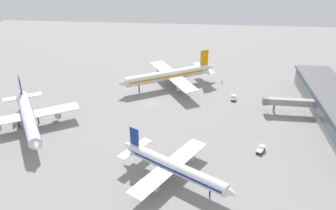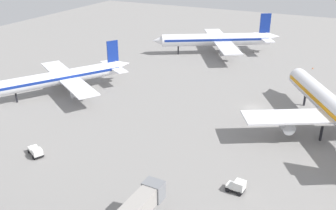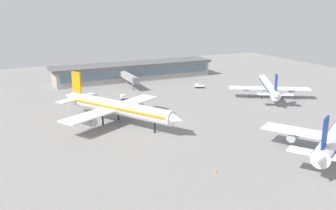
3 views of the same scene
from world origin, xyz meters
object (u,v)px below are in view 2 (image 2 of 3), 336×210
at_px(airplane_taxiing, 336,110).
at_px(airplane_distant, 63,77).
at_px(baggage_tug, 237,186).
at_px(pushback_tractor, 36,151).
at_px(airplane_at_gate, 217,39).
at_px(safety_cone_near_gate, 313,68).

relative_size(airplane_taxiing, airplane_distant, 1.24).
xyz_separation_m(baggage_tug, pushback_tractor, (-41.04, -6.46, -0.19)).
height_order(airplane_at_gate, pushback_tractor, airplane_at_gate).
relative_size(baggage_tug, pushback_tractor, 0.71).
distance_m(airplane_at_gate, pushback_tractor, 89.77).
distance_m(airplane_distant, safety_cone_near_gate, 83.80).
bearing_deg(baggage_tug, airplane_at_gate, 117.27).
bearing_deg(baggage_tug, airplane_taxiing, 72.35).
bearing_deg(pushback_tractor, airplane_taxiing, 61.95).
relative_size(airplane_taxiing, baggage_tug, 14.38).
distance_m(airplane_at_gate, safety_cone_near_gate, 37.02).
distance_m(airplane_distant, baggage_tug, 63.76).
distance_m(airplane_taxiing, safety_cone_near_gate, 49.47).
height_order(airplane_at_gate, safety_cone_near_gate, airplane_at_gate).
xyz_separation_m(airplane_distant, baggage_tug, (59.10, -23.63, -3.69)).
xyz_separation_m(airplane_at_gate, baggage_tug, (32.85, -82.82, -4.41)).
bearing_deg(baggage_tug, safety_cone_near_gate, 93.03).
xyz_separation_m(baggage_tug, safety_cone_near_gate, (3.60, 79.03, -0.86)).
xyz_separation_m(airplane_distant, pushback_tractor, (18.06, -30.08, -3.88)).
relative_size(airplane_distant, pushback_tractor, 8.18).
relative_size(airplane_taxiing, pushback_tractor, 10.14).
bearing_deg(airplane_at_gate, airplane_distant, 35.20).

